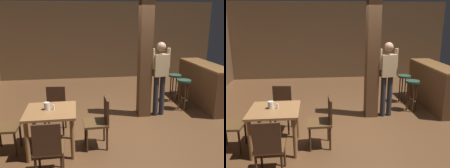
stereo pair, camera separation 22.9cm
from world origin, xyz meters
TOP-DOWN VIEW (x-y plane):
  - ground_plane at (0.00, 0.00)m, footprint 10.80×10.80m
  - wall_back at (0.00, 4.50)m, footprint 8.00×0.10m
  - pillar at (0.33, 0.54)m, footprint 0.28×0.28m
  - dining_table at (-1.67, -0.80)m, footprint 0.85×0.85m
  - chair_south at (-1.64, -1.64)m, footprint 0.42×0.42m
  - chair_east at (-0.84, -0.80)m, footprint 0.43×0.43m
  - chair_north at (-1.66, -0.02)m, footprint 0.46×0.46m
  - chair_west at (-2.50, -0.77)m, footprint 0.43×0.43m
  - napkin_cup at (-1.73, -0.76)m, footprint 0.10×0.10m
  - salt_shaker at (-1.62, -0.78)m, footprint 0.03×0.03m
  - standing_person at (0.68, 0.49)m, footprint 0.47×0.25m
  - bar_counter at (2.01, 1.05)m, footprint 0.56×2.06m
  - bar_stool_near at (1.39, 0.74)m, footprint 0.33×0.33m
  - bar_stool_mid at (1.42, 1.39)m, footprint 0.34×0.34m

SIDE VIEW (x-z plane):
  - ground_plane at x=0.00m, z-range 0.00..0.00m
  - chair_south at x=-1.64m, z-range 0.06..0.95m
  - chair_east at x=-0.84m, z-range 0.06..0.95m
  - chair_north at x=-1.66m, z-range 0.06..0.95m
  - chair_west at x=-2.50m, z-range 0.06..0.95m
  - bar_counter at x=2.01m, z-range 0.01..1.10m
  - bar_stool_mid at x=1.42m, z-range 0.18..0.93m
  - bar_stool_near at x=1.39m, z-range 0.18..0.95m
  - dining_table at x=-1.67m, z-range 0.23..0.97m
  - salt_shaker at x=-1.62m, z-range 0.74..0.82m
  - napkin_cup at x=-1.73m, z-range 0.74..0.86m
  - standing_person at x=0.68m, z-range 0.14..1.86m
  - wall_back at x=0.00m, z-range 0.00..2.80m
  - pillar at x=0.33m, z-range 0.00..2.80m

